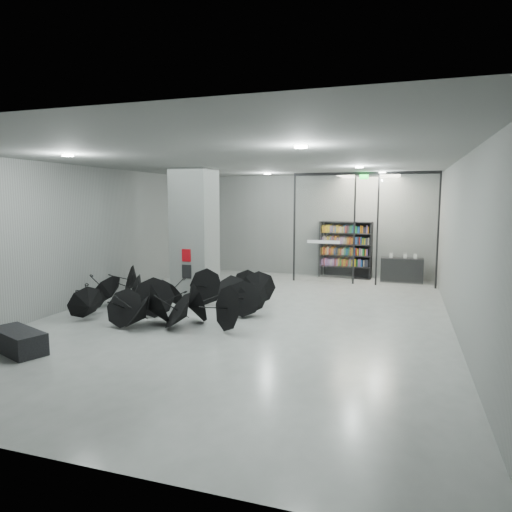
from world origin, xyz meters
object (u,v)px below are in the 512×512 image
(shop_counter, at_px, (402,270))
(umbrella_cluster, at_px, (181,303))
(bookshelf, at_px, (345,250))
(bench, at_px, (18,341))
(column, at_px, (195,233))

(shop_counter, xyz_separation_m, umbrella_cluster, (-5.56, -6.84, -0.14))
(bookshelf, bearing_deg, umbrella_cluster, -109.80)
(bench, distance_m, shop_counter, 12.82)
(bookshelf, bearing_deg, bench, -109.46)
(bench, height_order, bookshelf, bookshelf)
(umbrella_cluster, bearing_deg, bookshelf, 64.29)
(column, distance_m, shop_counter, 7.84)
(bookshelf, xyz_separation_m, umbrella_cluster, (-3.44, -7.15, -0.79))
(column, distance_m, bookshelf, 6.37)
(bench, relative_size, bookshelf, 0.63)
(bookshelf, bearing_deg, shop_counter, -2.28)
(bookshelf, distance_m, shop_counter, 2.24)
(column, bearing_deg, umbrella_cluster, -73.50)
(bench, bearing_deg, column, 101.74)
(bench, xyz_separation_m, umbrella_cluster, (1.71, 3.72, 0.09))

